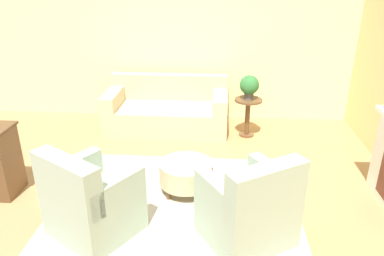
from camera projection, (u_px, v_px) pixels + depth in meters
ground_plane at (176, 203)px, 4.50m from camera, size 16.00×16.00×0.00m
wall_back at (194, 41)px, 6.66m from camera, size 9.79×0.12×2.80m
rug at (176, 202)px, 4.50m from camera, size 2.87×2.33×0.01m
couch at (167, 111)px, 6.53m from camera, size 2.08×0.99×0.87m
armchair_left at (90, 203)px, 3.84m from camera, size 1.08×1.06×0.97m
armchair_right at (250, 210)px, 3.73m from camera, size 1.08×1.06×0.97m
ottoman_table at (186, 173)px, 4.63m from camera, size 0.67×0.67×0.39m
side_table at (248, 112)px, 6.16m from camera, size 0.45×0.45×0.64m
potted_plant_on_side_table at (249, 86)px, 5.99m from camera, size 0.31×0.31×0.40m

